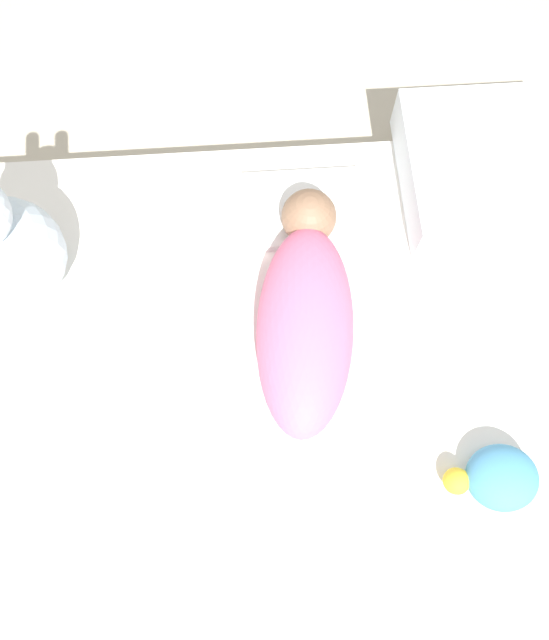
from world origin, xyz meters
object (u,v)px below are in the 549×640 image
at_px(swaddled_baby, 306,314).
at_px(turtle_plush, 498,478).
at_px(bunny_plush, 1,247).
at_px(pillow, 501,169).

distance_m(swaddled_baby, turtle_plush, 0.44).
bearing_deg(swaddled_baby, bunny_plush, 82.33).
bearing_deg(swaddled_baby, pillow, -48.63).
distance_m(bunny_plush, turtle_plush, 0.96).
xyz_separation_m(bunny_plush, turtle_plush, (-0.85, 0.45, -0.10)).
bearing_deg(turtle_plush, pillow, -100.99).
bearing_deg(pillow, bunny_plush, 9.23).
height_order(swaddled_baby, pillow, swaddled_baby).
xyz_separation_m(swaddled_baby, turtle_plush, (-0.31, 0.31, -0.03)).
distance_m(pillow, turtle_plush, 0.62).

